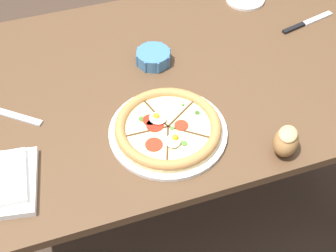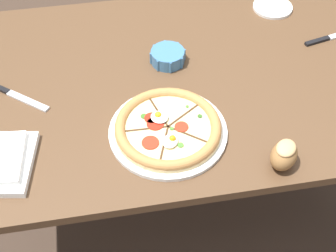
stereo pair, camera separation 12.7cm
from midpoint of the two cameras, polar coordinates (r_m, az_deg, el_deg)
name	(u,v)px [view 2 (the right image)]	position (r m, az deg, el deg)	size (l,w,h in m)	color
ground_plane	(174,203)	(2.03, 2.61, -9.50)	(12.00, 12.00, 0.00)	#3D2D23
dining_table	(177,97)	(1.52, 3.45, 3.47)	(1.53, 0.89, 0.74)	#513823
pizza	(168,128)	(1.28, 2.83, -0.46)	(0.33, 0.33, 0.05)	white
ramekin_bowl	(168,56)	(1.49, 2.43, 8.38)	(0.11, 0.11, 0.04)	teal
bread_piece_near	(284,155)	(1.25, 16.85, -3.53)	(0.11, 0.11, 0.08)	olive
knife_main	(13,94)	(1.45, -16.02, 3.61)	(0.21, 0.17, 0.01)	silver
knife_spare	(332,37)	(1.71, 21.47, 9.98)	(0.22, 0.07, 0.01)	silver
side_saucer	(273,7)	(1.79, 14.70, 13.75)	(0.14, 0.14, 0.01)	white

